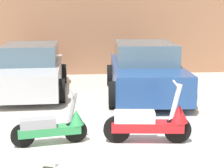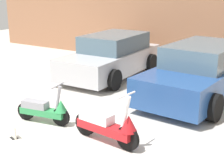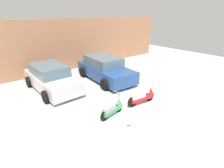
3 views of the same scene
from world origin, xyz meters
TOP-DOWN VIEW (x-y plane):
  - ground_plane at (0.00, 0.00)m, footprint 28.00×28.00m
  - wall_back at (0.00, 8.08)m, footprint 19.60×0.12m
  - scooter_front_left at (-0.85, 1.11)m, footprint 1.32×0.53m
  - scooter_front_right at (0.88, 1.02)m, footprint 1.56×0.56m
  - car_rear_left at (-1.77, 5.31)m, footprint 2.05×4.12m
  - car_rear_center at (1.46, 4.70)m, footprint 2.31×4.41m
  - placard_near_left_scooter at (-0.85, 0.18)m, footprint 0.20×0.16m

SIDE VIEW (x-z plane):
  - ground_plane at x=0.00m, z-range 0.00..0.00m
  - placard_near_left_scooter at x=-0.85m, z-range -0.02..0.24m
  - scooter_front_left at x=-0.85m, z-range -0.14..0.79m
  - scooter_front_right at x=0.88m, z-range -0.16..0.93m
  - car_rear_left at x=-1.77m, z-range -0.03..1.36m
  - car_rear_center at x=1.46m, z-range -0.03..1.43m
  - wall_back at x=0.00m, z-range 0.00..3.63m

